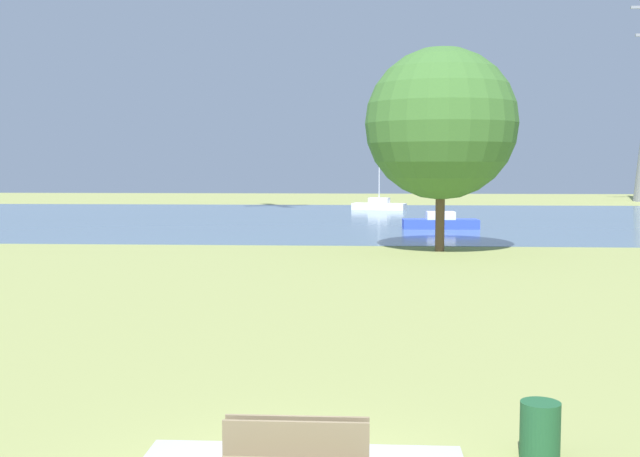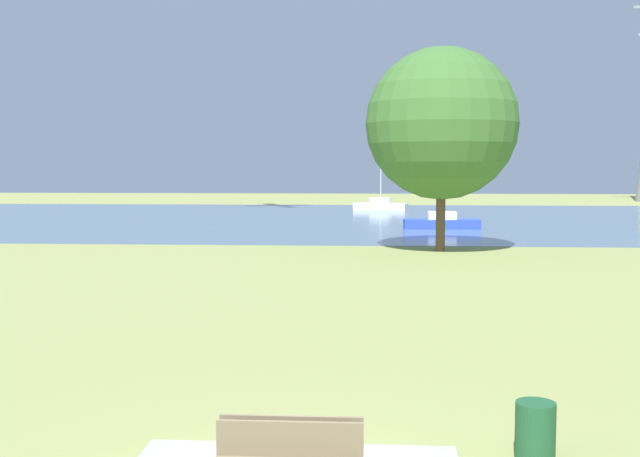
# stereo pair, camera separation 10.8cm
# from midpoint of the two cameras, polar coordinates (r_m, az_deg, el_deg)

# --- Properties ---
(ground_plane) EXTENTS (160.00, 160.00, 0.00)m
(ground_plane) POSITION_cam_midpoint_polar(r_m,az_deg,el_deg) (31.62, 1.75, -2.78)
(ground_plane) COLOR #8C9351
(bench_facing_water) EXTENTS (1.80, 0.48, 0.89)m
(bench_facing_water) POSITION_cam_midpoint_polar(r_m,az_deg,el_deg) (10.32, -1.90, -15.97)
(bench_facing_water) COLOR #A29092
(bench_facing_water) RESTS_ON concrete_pad
(litter_bin) EXTENTS (0.56, 0.56, 0.80)m
(litter_bin) POSITION_cam_midpoint_polar(r_m,az_deg,el_deg) (11.68, 15.50, -13.99)
(litter_bin) COLOR #1E512D
(litter_bin) RESTS_ON ground
(water_surface) EXTENTS (140.00, 40.00, 0.02)m
(water_surface) POSITION_cam_midpoint_polar(r_m,az_deg,el_deg) (59.49, 2.53, 0.73)
(water_surface) COLOR slate
(water_surface) RESTS_ON ground
(sailboat_blue) EXTENTS (4.85, 1.67, 7.88)m
(sailboat_blue) POSITION_cam_midpoint_polar(r_m,az_deg,el_deg) (50.53, 8.72, 0.50)
(sailboat_blue) COLOR blue
(sailboat_blue) RESTS_ON water_surface
(sailboat_white) EXTENTS (5.03, 2.71, 5.82)m
(sailboat_white) POSITION_cam_midpoint_polar(r_m,az_deg,el_deg) (70.95, 4.29, 1.71)
(sailboat_white) COLOR white
(sailboat_white) RESTS_ON water_surface
(tree_east_near) EXTENTS (7.16, 7.16, 9.61)m
(tree_east_near) POSITION_cam_midpoint_polar(r_m,az_deg,el_deg) (37.40, 8.75, 7.56)
(tree_east_near) COLOR brown
(tree_east_near) RESTS_ON ground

